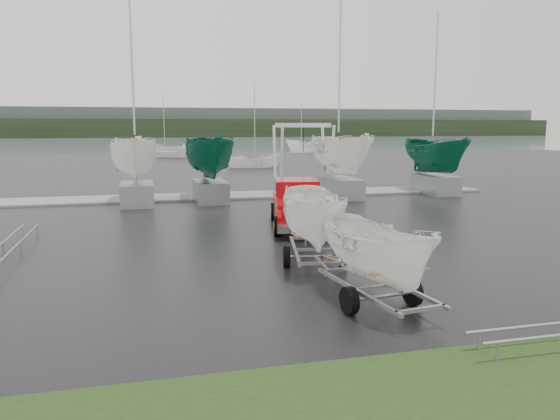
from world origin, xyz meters
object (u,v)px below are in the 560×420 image
(boat_hoist, at_px, (303,148))
(pickup_truck, at_px, (297,203))
(trailer_parked, at_px, (380,200))
(trailer_hitched, at_px, (315,169))

(boat_hoist, bearing_deg, pickup_truck, -108.05)
(boat_hoist, bearing_deg, trailer_parked, -102.07)
(pickup_truck, relative_size, boat_hoist, 1.39)
(trailer_parked, distance_m, boat_hoist, 20.04)
(pickup_truck, relative_size, trailer_hitched, 1.11)
(pickup_truck, distance_m, trailer_hitched, 6.47)
(trailer_hitched, distance_m, boat_hoist, 16.35)
(pickup_truck, height_order, boat_hoist, boat_hoist)
(pickup_truck, bearing_deg, trailer_hitched, -90.00)
(trailer_hitched, xyz_separation_m, trailer_parked, (0.22, -3.85, -0.38))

